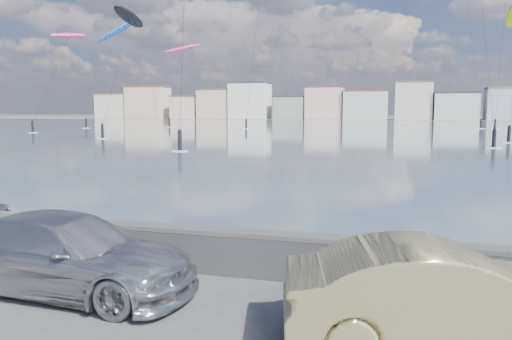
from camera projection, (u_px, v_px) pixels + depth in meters
The scene contains 11 objects.
ground at pixel (140, 320), 8.69m from camera, with size 700.00×700.00×0.00m, color #333335.
bay_water at pixel (371, 129), 96.28m from camera, with size 500.00×177.00×0.00m, color #314A50.
far_shore_strip at pixel (383, 119), 200.16m from camera, with size 500.00×60.00×0.00m, color #4C473D.
seawall at pixel (198, 247), 11.20m from camera, with size 400.00×0.36×1.08m.
far_buildings at pixel (386, 103), 185.69m from camera, with size 240.79×13.26×14.60m.
car_silver at pixel (68, 254), 9.96m from camera, with size 2.17×5.35×1.55m, color #A7A8AD.
car_champagne at pixel (442, 295), 7.66m from camera, with size 1.70×4.88×1.61m, color tan.
kitesurfer_1 at pixel (118, 31), 109.41m from camera, with size 10.22×15.66×24.03m.
kitesurfer_6 at pixel (128, 19), 74.33m from camera, with size 5.42×17.63×19.14m.
kitesurfer_12 at pixel (180, 50), 115.16m from camera, with size 9.94×14.12×19.25m.
kitesurfer_16 at pixel (68, 37), 83.43m from camera, with size 5.02×11.33×17.16m.
Camera 1 is at (4.15, -7.48, 3.64)m, focal length 35.00 mm.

